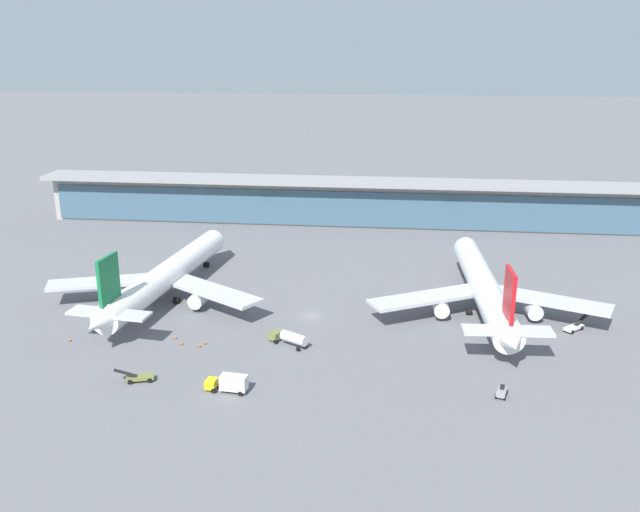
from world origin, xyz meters
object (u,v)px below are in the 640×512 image
service_truck_near_nose_white (574,327)px  safety_cone_echo (175,337)px  service_truck_on_taxiway_yellow (229,383)px  safety_cone_delta (70,339)px  service_truck_under_wing_olive (139,377)px  safety_cone_alpha (205,342)px  service_truck_by_tail_grey (502,392)px  service_truck_mid_apron_olive (290,338)px  airliner_left_stand (165,276)px  safety_cone_charlie (182,343)px  safety_cone_bravo (199,346)px  airliner_centre_stand (485,288)px

service_truck_near_nose_white → safety_cone_echo: bearing=-170.8°
service_truck_on_taxiway_yellow → safety_cone_delta: bearing=155.6°
service_truck_under_wing_olive → service_truck_on_taxiway_yellow: 16.96m
safety_cone_alpha → service_truck_under_wing_olive: bearing=-114.1°
service_truck_by_tail_grey → safety_cone_echo: 64.58m
service_truck_near_nose_white → service_truck_by_tail_grey: (-18.80, -29.91, 0.07)m
service_truck_mid_apron_olive → safety_cone_alpha: size_ratio=12.26×
airliner_left_stand → safety_cone_delta: airliner_left_stand is taller
service_truck_near_nose_white → safety_cone_alpha: bearing=-168.6°
safety_cone_delta → service_truck_by_tail_grey: bearing=-9.0°
service_truck_on_taxiway_yellow → safety_cone_delta: 40.45m
airliner_left_stand → safety_cone_echo: 23.30m
service_truck_by_tail_grey → safety_cone_charlie: service_truck_by_tail_grey is taller
service_truck_mid_apron_olive → safety_cone_echo: service_truck_mid_apron_olive is taller
service_truck_on_taxiway_yellow → service_truck_by_tail_grey: bearing=4.3°
safety_cone_alpha → safety_cone_echo: bearing=165.0°
service_truck_near_nose_white → service_truck_under_wing_olive: same height
airliner_left_stand → service_truck_under_wing_olive: bearing=-78.5°
service_truck_near_nose_white → safety_cone_bravo: (-75.22, -16.53, -0.49)m
service_truck_by_tail_grey → safety_cone_charlie: 61.89m
service_truck_under_wing_olive → safety_cone_bravo: size_ratio=9.87×
safety_cone_echo → service_truck_mid_apron_olive: bearing=-1.6°
airliner_centre_stand → safety_cone_echo: airliner_centre_stand is taller
airliner_left_stand → safety_cone_bravo: (14.72, -24.24, -5.34)m
service_truck_under_wing_olive → service_truck_by_tail_grey: 63.14m
safety_cone_alpha → safety_cone_bravo: size_ratio=1.00×
service_truck_near_nose_white → safety_cone_charlie: (-79.07, -15.82, -0.49)m
service_truck_near_nose_white → safety_cone_bravo: service_truck_near_nose_white is taller
safety_cone_alpha → safety_cone_charlie: same height
service_truck_by_tail_grey → airliner_left_stand: bearing=152.1°
service_truck_under_wing_olive → safety_cone_bravo: (6.70, 15.02, -0.49)m
safety_cone_bravo → safety_cone_echo: same height
airliner_left_stand → service_truck_on_taxiway_yellow: bearing=-58.8°
safety_cone_alpha → service_truck_by_tail_grey: bearing=-15.0°
service_truck_on_taxiway_yellow → safety_cone_bravo: 19.72m
service_truck_under_wing_olive → safety_cone_alpha: service_truck_under_wing_olive is taller
airliner_centre_stand → airliner_left_stand: bearing=-179.7°
service_truck_by_tail_grey → safety_cone_alpha: size_ratio=4.61×
service_truck_near_nose_white → service_truck_under_wing_olive: bearing=-158.9°
service_truck_under_wing_olive → service_truck_by_tail_grey: bearing=1.5°
service_truck_near_nose_white → safety_cone_alpha: (-74.51, -14.99, -0.49)m
airliner_left_stand → airliner_centre_stand: (72.20, 0.37, 0.00)m
service_truck_under_wing_olive → safety_cone_echo: size_ratio=9.87×
service_truck_near_nose_white → safety_cone_echo: 82.24m
airliner_centre_stand → service_truck_under_wing_olive: airliner_centre_stand is taller
service_truck_under_wing_olive → safety_cone_alpha: size_ratio=9.87×
service_truck_by_tail_grey → safety_cone_echo: bearing=165.0°
service_truck_mid_apron_olive → service_truck_by_tail_grey: 42.02m
service_truck_on_taxiway_yellow → safety_cone_charlie: bearing=128.5°
service_truck_near_nose_white → service_truck_by_tail_grey: bearing=-122.2°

